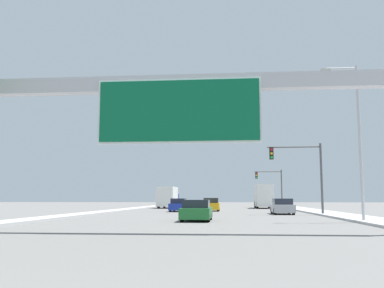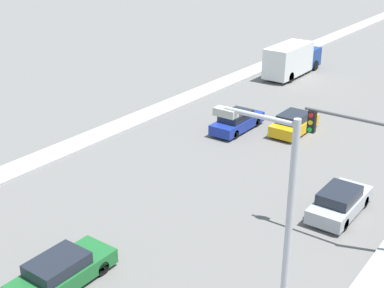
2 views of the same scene
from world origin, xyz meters
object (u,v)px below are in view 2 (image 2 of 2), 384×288
(car_mid_left, at_px, (237,121))
(car_far_center, at_px, (294,123))
(street_lamp_right, at_px, (277,269))
(truck_box_primary, at_px, (292,59))
(car_far_right, at_px, (62,271))
(car_near_center, at_px, (340,202))
(traffic_light_near_intersection, at_px, (369,160))

(car_mid_left, relative_size, car_far_center, 1.10)
(car_far_center, relative_size, street_lamp_right, 0.44)
(car_mid_left, relative_size, truck_box_primary, 0.58)
(car_far_right, relative_size, street_lamp_right, 0.46)
(car_near_center, bearing_deg, car_mid_left, 146.63)
(car_far_right, bearing_deg, car_mid_left, 100.30)
(car_near_center, xyz_separation_m, car_mid_left, (-10.50, 6.91, -0.00))
(car_far_center, relative_size, traffic_light_near_intersection, 0.69)
(car_far_right, distance_m, street_lamp_right, 11.35)
(car_near_center, height_order, street_lamp_right, street_lamp_right)
(car_near_center, distance_m, car_far_right, 14.20)
(truck_box_primary, bearing_deg, car_near_center, -58.04)
(car_far_right, relative_size, truck_box_primary, 0.56)
(car_far_center, relative_size, car_far_right, 0.95)
(car_mid_left, xyz_separation_m, traffic_light_near_intersection, (12.24, -8.92, 3.61))
(car_far_right, bearing_deg, street_lamp_right, -5.35)
(street_lamp_right, bearing_deg, truck_box_primary, 115.58)
(traffic_light_near_intersection, height_order, street_lamp_right, street_lamp_right)
(car_far_center, bearing_deg, truck_box_primary, 117.36)
(car_far_center, bearing_deg, street_lamp_right, -65.52)
(car_far_center, relative_size, truck_box_primary, 0.53)
(street_lamp_right, bearing_deg, car_far_center, 114.48)
(traffic_light_near_intersection, bearing_deg, car_near_center, 130.95)
(car_near_center, bearing_deg, car_far_center, 128.15)
(car_mid_left, bearing_deg, traffic_light_near_intersection, -36.08)
(truck_box_primary, height_order, street_lamp_right, street_lamp_right)
(car_near_center, relative_size, car_far_center, 1.04)
(car_far_right, xyz_separation_m, traffic_light_near_intersection, (8.74, 10.35, 3.64))
(car_mid_left, relative_size, traffic_light_near_intersection, 0.76)
(car_far_center, distance_m, car_far_right, 21.26)
(car_near_center, bearing_deg, traffic_light_near_intersection, -49.05)
(car_far_right, relative_size, traffic_light_near_intersection, 0.72)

